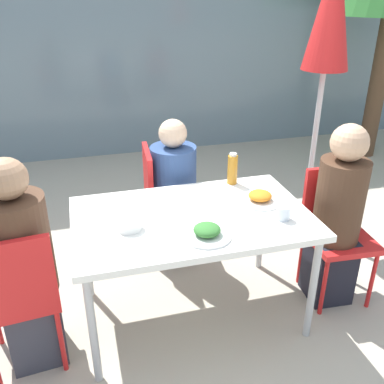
{
  "coord_description": "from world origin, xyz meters",
  "views": [
    {
      "loc": [
        -0.58,
        -2.11,
        1.94
      ],
      "look_at": [
        0.0,
        0.0,
        0.89
      ],
      "focal_mm": 40.0,
      "sensor_mm": 36.0,
      "label": 1
    }
  ],
  "objects": [
    {
      "name": "person_right",
      "position": [
        0.94,
        -0.06,
        0.6
      ],
      "size": [
        0.3,
        0.3,
        1.23
      ],
      "rotation": [
        0.0,
        0.0,
        3.08
      ],
      "color": "black",
      "rests_on": "ground"
    },
    {
      "name": "chair_far",
      "position": [
        -0.03,
        0.73,
        0.52
      ],
      "size": [
        0.43,
        0.43,
        0.88
      ],
      "rotation": [
        0.0,
        0.0,
        -1.64
      ],
      "color": "red",
      "rests_on": "ground"
    },
    {
      "name": "plate_0",
      "position": [
        0.45,
        0.05,
        0.76
      ],
      "size": [
        0.26,
        0.26,
        0.07
      ],
      "color": "white",
      "rests_on": "dining_table"
    },
    {
      "name": "person_left",
      "position": [
        -0.94,
        -0.1,
        0.58
      ],
      "size": [
        0.32,
        0.32,
        1.22
      ],
      "rotation": [
        0.0,
        0.0,
        0.1
      ],
      "color": "#383842",
      "rests_on": "ground"
    },
    {
      "name": "plate_1",
      "position": [
        0.01,
        -0.25,
        0.76
      ],
      "size": [
        0.26,
        0.26,
        0.07
      ],
      "color": "white",
      "rests_on": "dining_table"
    },
    {
      "name": "drinking_cup",
      "position": [
        0.49,
        -0.18,
        0.78
      ],
      "size": [
        0.08,
        0.08,
        0.08
      ],
      "color": "silver",
      "rests_on": "dining_table"
    },
    {
      "name": "chair_right",
      "position": [
        0.99,
        0.01,
        0.52
      ],
      "size": [
        0.43,
        0.43,
        0.88
      ],
      "rotation": [
        0.0,
        0.0,
        3.08
      ],
      "color": "red",
      "rests_on": "ground"
    },
    {
      "name": "building_facade",
      "position": [
        0.0,
        3.2,
        1.5
      ],
      "size": [
        10.0,
        0.2,
        3.0
      ],
      "color": "slate",
      "rests_on": "ground"
    },
    {
      "name": "closed_umbrella",
      "position": [
        1.26,
        0.83,
        1.69
      ],
      "size": [
        0.36,
        0.36,
        2.25
      ],
      "color": "#333333",
      "rests_on": "ground"
    },
    {
      "name": "salad_bowl",
      "position": [
        -0.37,
        -0.06,
        0.77
      ],
      "size": [
        0.14,
        0.14,
        0.06
      ],
      "color": "white",
      "rests_on": "dining_table"
    },
    {
      "name": "dining_table",
      "position": [
        0.0,
        0.0,
        0.68
      ],
      "size": [
        1.38,
        0.86,
        0.74
      ],
      "color": "white",
      "rests_on": "ground"
    },
    {
      "name": "bottle",
      "position": [
        0.38,
        0.36,
        0.84
      ],
      "size": [
        0.07,
        0.07,
        0.22
      ],
      "color": "#B7751E",
      "rests_on": "dining_table"
    },
    {
      "name": "ground_plane",
      "position": [
        0.0,
        0.0,
        0.0
      ],
      "size": [
        24.0,
        24.0,
        0.0
      ],
      "primitive_type": "plane",
      "color": "#B2A893"
    },
    {
      "name": "person_far",
      "position": [
        0.05,
        0.68,
        0.53
      ],
      "size": [
        0.33,
        0.33,
        1.12
      ],
      "rotation": [
        0.0,
        0.0,
        -1.64
      ],
      "color": "#383842",
      "rests_on": "ground"
    },
    {
      "name": "chair_left",
      "position": [
        -0.98,
        -0.18,
        0.52
      ],
      "size": [
        0.44,
        0.44,
        0.88
      ],
      "rotation": [
        0.0,
        0.0,
        0.1
      ],
      "color": "red",
      "rests_on": "ground"
    }
  ]
}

